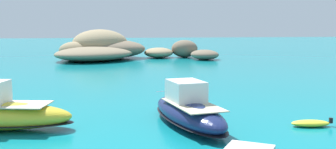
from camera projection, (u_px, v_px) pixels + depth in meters
name	position (u px, v px, depth m)	size (l,w,h in m)	color
islet_large	(101.00, 48.00, 80.73)	(22.70, 25.16, 5.93)	#756651
islet_small	(180.00, 51.00, 82.85)	(14.82, 13.95, 3.67)	#9E8966
motorboat_navy	(188.00, 111.00, 27.19)	(4.92, 10.62, 3.01)	navy
dinghy_tender	(311.00, 123.00, 26.89)	(2.85, 1.37, 0.58)	yellow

